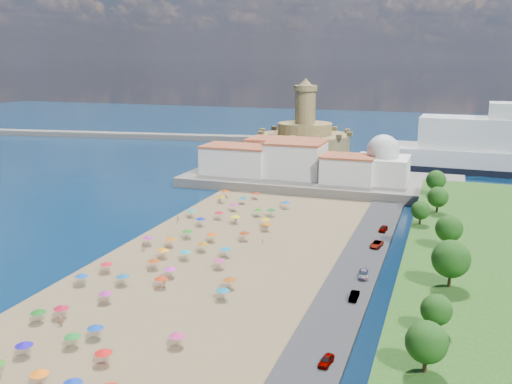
% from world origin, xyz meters
% --- Properties ---
extents(ground, '(700.00, 700.00, 0.00)m').
position_xyz_m(ground, '(0.00, 0.00, 0.00)').
color(ground, '#071938').
rests_on(ground, ground).
extents(terrace, '(90.00, 36.00, 3.00)m').
position_xyz_m(terrace, '(10.00, 73.00, 1.50)').
color(terrace, '#59544C').
rests_on(terrace, ground).
extents(jetty, '(18.00, 70.00, 2.40)m').
position_xyz_m(jetty, '(-12.00, 108.00, 1.20)').
color(jetty, '#59544C').
rests_on(jetty, ground).
extents(breakwater, '(199.03, 34.77, 2.60)m').
position_xyz_m(breakwater, '(-110.00, 153.00, 1.30)').
color(breakwater, '#59544C').
rests_on(breakwater, ground).
extents(waterfront_buildings, '(57.00, 29.00, 11.00)m').
position_xyz_m(waterfront_buildings, '(-3.05, 73.64, 7.88)').
color(waterfront_buildings, silver).
rests_on(waterfront_buildings, terrace).
extents(domed_building, '(16.00, 16.00, 15.00)m').
position_xyz_m(domed_building, '(30.00, 71.00, 8.97)').
color(domed_building, silver).
rests_on(domed_building, terrace).
extents(fortress, '(40.00, 40.00, 32.40)m').
position_xyz_m(fortress, '(-12.00, 138.00, 6.68)').
color(fortress, '#9D864E').
rests_on(fortress, ground).
extents(beach_parasols, '(30.34, 116.08, 2.20)m').
position_xyz_m(beach_parasols, '(-1.35, -10.67, 2.15)').
color(beach_parasols, gray).
rests_on(beach_parasols, beach).
extents(beachgoers, '(29.47, 96.15, 1.85)m').
position_xyz_m(beachgoers, '(-4.22, -3.18, 1.09)').
color(beachgoers, tan).
rests_on(beachgoers, beach).
extents(parked_cars, '(2.80, 68.17, 1.34)m').
position_xyz_m(parked_cars, '(36.00, -0.60, 1.35)').
color(parked_cars, gray).
rests_on(parked_cars, promenade).
extents(hillside_trees, '(12.51, 112.36, 7.66)m').
position_xyz_m(hillside_trees, '(48.38, -8.96, 9.93)').
color(hillside_trees, '#382314').
rests_on(hillside_trees, hillside).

